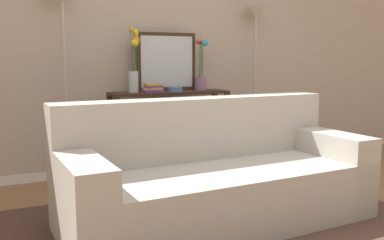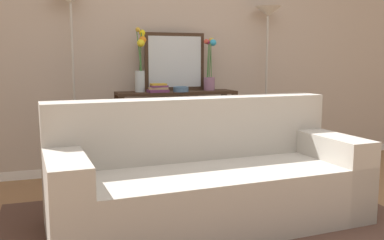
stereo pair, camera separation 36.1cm
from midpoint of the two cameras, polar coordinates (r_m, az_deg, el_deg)
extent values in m
cube|color=white|center=(4.74, -0.04, -5.61)|extent=(12.00, 0.15, 0.09)
cube|color=#B7A899|center=(4.62, -0.04, 12.18)|extent=(12.00, 0.14, 2.82)
cube|color=#51382D|center=(3.04, 6.55, -14.34)|extent=(2.88, 2.00, 0.01)
cube|color=#ADA89E|center=(3.06, 5.80, -10.15)|extent=(2.23, 1.02, 0.42)
cube|color=#ADA89E|center=(3.23, 3.30, -1.09)|extent=(2.20, 0.38, 0.46)
cube|color=#ADA89E|center=(2.74, -12.88, -10.49)|extent=(0.29, 0.91, 0.60)
cube|color=#ADA89E|center=(3.57, 19.92, -6.43)|extent=(0.29, 0.91, 0.60)
cube|color=#382619|center=(4.26, 0.34, 3.67)|extent=(1.20, 0.33, 0.03)
cube|color=#382619|center=(4.37, 0.33, -5.45)|extent=(1.10, 0.28, 0.01)
cube|color=#382619|center=(4.03, -6.76, -2.76)|extent=(0.05, 0.05, 0.83)
cube|color=#382619|center=(4.40, 8.00, -1.87)|extent=(0.05, 0.05, 0.83)
cube|color=#382619|center=(4.30, -7.52, -2.09)|extent=(0.05, 0.05, 0.83)
cube|color=#382619|center=(4.65, 6.46, -1.31)|extent=(0.05, 0.05, 0.83)
cylinder|color=#B7B2A8|center=(4.29, -12.78, -7.74)|extent=(0.26, 0.26, 0.02)
cylinder|color=#B7B2A8|center=(4.15, -13.13, 3.49)|extent=(0.02, 0.02, 1.66)
cylinder|color=#B7B2A8|center=(4.92, 11.74, -5.70)|extent=(0.26, 0.26, 0.02)
cylinder|color=#B7B2A8|center=(4.80, 12.02, 3.81)|extent=(0.02, 0.02, 1.61)
cone|color=silver|center=(4.81, 12.32, 14.01)|extent=(0.28, 0.28, 0.10)
cube|color=#382619|center=(4.38, 0.07, 7.79)|extent=(0.62, 0.02, 0.58)
cube|color=silver|center=(4.37, 0.11, 7.79)|extent=(0.55, 0.01, 0.51)
cylinder|color=silver|center=(4.17, -4.52, 5.15)|extent=(0.10, 0.10, 0.20)
cylinder|color=#3D7538|center=(4.17, -4.40, 9.07)|extent=(0.02, 0.05, 0.36)
sphere|color=yellow|center=(4.19, -4.19, 11.56)|extent=(0.06, 0.06, 0.06)
cylinder|color=#3D7538|center=(4.17, -4.39, 8.85)|extent=(0.02, 0.04, 0.33)
sphere|color=gold|center=(4.19, -4.18, 11.14)|extent=(0.05, 0.05, 0.05)
cylinder|color=#3D7538|center=(4.15, -4.46, 8.38)|extent=(0.03, 0.02, 0.26)
sphere|color=yellow|center=(4.13, -4.34, 10.21)|extent=(0.07, 0.07, 0.07)
cylinder|color=#3D7538|center=(4.15, -4.62, 9.25)|extent=(0.04, 0.03, 0.39)
sphere|color=gold|center=(4.14, -4.73, 11.96)|extent=(0.04, 0.04, 0.04)
cylinder|color=#3D7538|center=(4.16, -4.36, 8.59)|extent=(0.01, 0.02, 0.30)
sphere|color=orange|center=(4.16, -4.11, 10.63)|extent=(0.07, 0.07, 0.07)
cylinder|color=gray|center=(4.42, 4.67, 4.85)|extent=(0.11, 0.11, 0.13)
cylinder|color=#3D7538|center=(4.42, 4.51, 8.07)|extent=(0.03, 0.03, 0.36)
sphere|color=#C54635|center=(4.44, 4.30, 10.42)|extent=(0.05, 0.05, 0.05)
cylinder|color=#3D7538|center=(4.41, 4.93, 7.99)|extent=(0.03, 0.05, 0.35)
sphere|color=#2F9FCF|center=(4.42, 5.22, 10.27)|extent=(0.07, 0.07, 0.07)
cylinder|color=#3D7538|center=(4.43, 4.63, 8.04)|extent=(0.03, 0.01, 0.36)
sphere|color=#CE1B71|center=(4.45, 4.57, 10.34)|extent=(0.05, 0.05, 0.05)
cylinder|color=#3D7538|center=(4.43, 4.82, 8.13)|extent=(0.02, 0.03, 0.37)
sphere|color=gold|center=(4.45, 4.98, 10.53)|extent=(0.06, 0.06, 0.06)
cylinder|color=#4C7093|center=(4.17, 0.97, 4.06)|extent=(0.15, 0.15, 0.04)
torus|color=#4C7093|center=(4.17, 0.97, 4.40)|extent=(0.15, 0.15, 0.01)
cube|color=#6B3360|center=(4.12, -2.07, 3.90)|extent=(0.20, 0.13, 0.03)
cube|color=tan|center=(4.13, -2.03, 4.25)|extent=(0.19, 0.14, 0.02)
cube|color=#6B3360|center=(4.12, -1.92, 4.51)|extent=(0.16, 0.11, 0.02)
cube|color=gold|center=(4.12, -2.01, 4.77)|extent=(0.15, 0.10, 0.02)
cube|color=#2D2D33|center=(4.27, -5.63, -7.05)|extent=(0.05, 0.13, 0.11)
cube|color=#236033|center=(4.28, -4.94, -6.97)|extent=(0.05, 0.14, 0.12)
cube|color=navy|center=(4.29, -4.22, -6.96)|extent=(0.06, 0.14, 0.11)
cube|color=slate|center=(4.30, -3.61, -6.87)|extent=(0.03, 0.17, 0.12)
cube|color=gold|center=(4.31, -3.06, -6.95)|extent=(0.05, 0.18, 0.10)
cube|color=silver|center=(4.32, -2.53, -6.89)|extent=(0.03, 0.16, 0.10)
cube|color=maroon|center=(4.33, -2.06, -6.78)|extent=(0.04, 0.15, 0.11)
camera|label=1|loc=(0.18, -87.14, 0.40)|focal=39.93mm
camera|label=2|loc=(0.18, 92.86, -0.40)|focal=39.93mm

